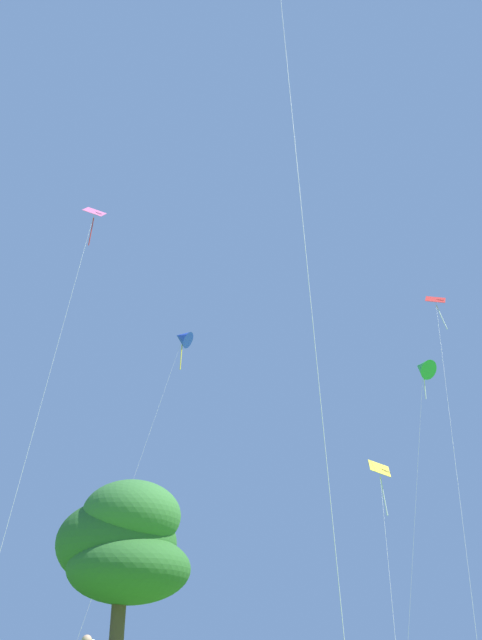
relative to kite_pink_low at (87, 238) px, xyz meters
name	(u,v)px	position (x,y,z in m)	size (l,w,h in m)	color
kite_pink_low	(87,238)	(0.00, 0.00, 0.00)	(0.91, 5.43, 21.10)	pink
kite_yellow_diamond	(381,480)	(12.12, 8.15, -10.46)	(1.02, 6.14, 9.48)	yellow
kite_red_high	(439,319)	(15.82, 9.81, -1.77)	(1.31, 9.97, 19.07)	red
kite_blue_delta	(182,338)	(-1.46, 16.67, 2.31)	(3.34, 7.92, 21.99)	blue
kite_green_small	(423,368)	(14.78, 17.02, -1.63)	(3.71, 5.44, 18.07)	green
tree_right_cluster	(124,546)	(-0.06, 6.68, -13.16)	(6.65, 6.09, 8.69)	brown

